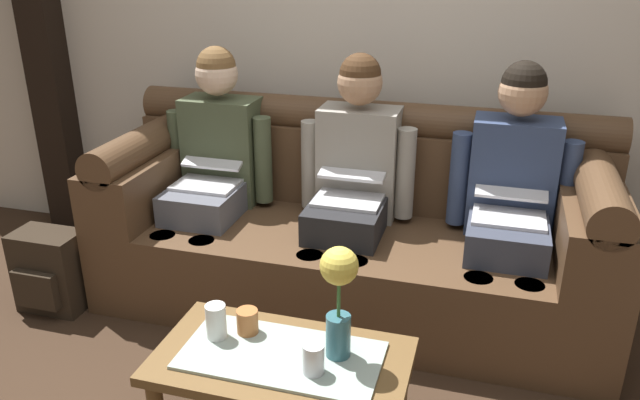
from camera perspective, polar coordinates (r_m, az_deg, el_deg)
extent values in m
cube|color=#513823|center=(3.09, 2.61, -6.07)|extent=(2.40, 0.88, 0.42)
cube|color=#513823|center=(3.21, 4.13, 3.10)|extent=(2.40, 0.22, 0.40)
cylinder|color=#513823|center=(3.14, 4.26, 7.47)|extent=(2.40, 0.18, 0.18)
cube|color=#513823|center=(3.32, -15.33, 1.89)|extent=(0.28, 0.88, 0.28)
cylinder|color=#513823|center=(3.26, -15.66, 4.92)|extent=(0.18, 0.88, 0.18)
cube|color=#513823|center=(2.90, 23.51, -2.28)|extent=(0.28, 0.88, 0.28)
cylinder|color=#513823|center=(2.84, 24.09, 1.12)|extent=(0.18, 0.88, 0.18)
cube|color=#595B66|center=(3.14, -10.43, -0.16)|extent=(0.34, 0.40, 0.15)
cylinder|color=#595B66|center=(3.10, -13.83, -6.61)|extent=(0.12, 0.12, 0.42)
cylinder|color=#595B66|center=(3.01, -10.49, -7.21)|extent=(0.12, 0.12, 0.42)
cube|color=#475138|center=(3.27, -8.84, 4.55)|extent=(0.38, 0.22, 0.54)
cylinder|color=#475138|center=(3.35, -12.77, 4.30)|extent=(0.09, 0.09, 0.44)
cylinder|color=#475138|center=(3.16, -5.22, 3.66)|extent=(0.09, 0.09, 0.44)
sphere|color=beige|center=(3.16, -9.42, 11.26)|extent=(0.21, 0.21, 0.21)
sphere|color=brown|center=(3.15, -9.47, 11.98)|extent=(0.19, 0.19, 0.19)
cube|color=silver|center=(3.12, -10.37, 1.38)|extent=(0.31, 0.22, 0.02)
cube|color=silver|center=(3.21, -9.38, 4.06)|extent=(0.31, 0.20, 0.09)
cube|color=black|center=(3.21, -9.44, 3.95)|extent=(0.27, 0.18, 0.07)
cube|color=#232326|center=(2.91, 2.43, -1.68)|extent=(0.34, 0.40, 0.15)
cylinder|color=#232326|center=(2.84, -0.92, -8.78)|extent=(0.12, 0.12, 0.42)
cylinder|color=#232326|center=(2.80, 3.05, -9.36)|extent=(0.12, 0.12, 0.42)
cube|color=gray|center=(3.05, 3.57, 3.44)|extent=(0.38, 0.22, 0.54)
cylinder|color=gray|center=(3.08, -0.88, 3.26)|extent=(0.09, 0.09, 0.44)
cylinder|color=gray|center=(2.98, 7.79, 2.40)|extent=(0.09, 0.09, 0.44)
sphere|color=tan|center=(2.93, 3.67, 10.64)|extent=(0.21, 0.21, 0.21)
sphere|color=#472D19|center=(2.92, 3.69, 11.41)|extent=(0.19, 0.19, 0.19)
cube|color=silver|center=(2.89, 2.55, -0.02)|extent=(0.31, 0.22, 0.02)
cube|color=silver|center=(2.97, 3.18, 2.88)|extent=(0.31, 0.21, 0.05)
cube|color=black|center=(2.96, 3.13, 2.78)|extent=(0.27, 0.18, 0.04)
cube|color=#383D4C|center=(2.84, 16.67, -3.26)|extent=(0.34, 0.40, 0.15)
cylinder|color=#383D4C|center=(2.75, 13.84, -10.69)|extent=(0.12, 0.12, 0.42)
cylinder|color=#383D4C|center=(2.76, 18.05, -11.11)|extent=(0.12, 0.12, 0.42)
cube|color=navy|center=(2.99, 17.13, 2.05)|extent=(0.38, 0.22, 0.54)
cylinder|color=navy|center=(2.96, 12.56, 1.91)|extent=(0.09, 0.09, 0.44)
cylinder|color=navy|center=(2.98, 21.58, 0.94)|extent=(0.09, 0.09, 0.44)
sphere|color=tan|center=(2.86, 18.03, 9.33)|extent=(0.21, 0.21, 0.21)
sphere|color=black|center=(2.86, 18.13, 10.11)|extent=(0.19, 0.19, 0.19)
cube|color=silver|center=(2.83, 16.86, -1.57)|extent=(0.31, 0.22, 0.02)
cube|color=silver|center=(2.92, 17.12, 1.46)|extent=(0.31, 0.20, 0.09)
cube|color=black|center=(2.92, 17.11, 1.34)|extent=(0.27, 0.18, 0.07)
cube|color=brown|center=(2.21, -3.55, -14.46)|extent=(0.87, 0.48, 0.04)
cube|color=#9EB2A8|center=(2.20, -3.56, -13.96)|extent=(0.68, 0.34, 0.01)
cylinder|color=brown|center=(2.59, -10.31, -13.68)|extent=(0.06, 0.06, 0.34)
cylinder|color=brown|center=(2.40, 7.31, -16.83)|extent=(0.06, 0.06, 0.34)
cylinder|color=#336672|center=(2.14, 1.67, -12.27)|extent=(0.08, 0.08, 0.15)
cylinder|color=#3D7538|center=(2.06, 1.72, -8.87)|extent=(0.01, 0.01, 0.14)
sphere|color=#E5CC4C|center=(2.00, 1.76, -6.03)|extent=(0.13, 0.13, 0.13)
cylinder|color=#B26633|center=(2.29, -6.64, -10.94)|extent=(0.08, 0.08, 0.09)
cylinder|color=white|center=(2.27, -9.46, -10.87)|extent=(0.07, 0.07, 0.13)
cylinder|color=silver|center=(2.08, -0.61, -14.28)|extent=(0.07, 0.07, 0.11)
cube|color=#2D2319|center=(3.33, -23.31, -5.92)|extent=(0.32, 0.20, 0.40)
cube|color=#2D2319|center=(3.27, -24.50, -7.47)|extent=(0.23, 0.05, 0.18)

